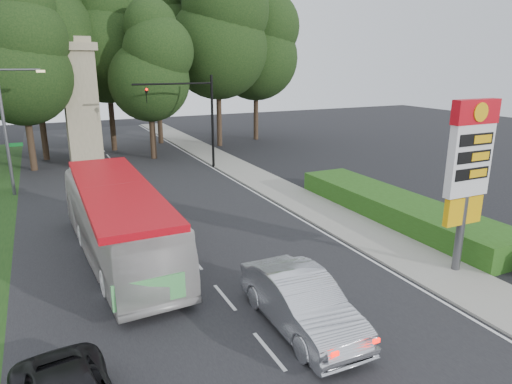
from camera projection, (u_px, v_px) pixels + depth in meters
name	position (u px, v px, depth m)	size (l,w,h in m)	color
ground	(277.00, 362.00, 12.87)	(120.00, 120.00, 0.00)	black
road_surface	(167.00, 227.00, 23.28)	(14.00, 80.00, 0.02)	black
sidewalk_right	(309.00, 205.00, 26.78)	(3.00, 80.00, 0.12)	gray
hedge	(397.00, 208.00, 24.40)	(3.00, 14.00, 1.20)	#234813
gas_station_pylon	(469.00, 164.00, 17.18)	(2.10, 0.45, 6.85)	#59595E
traffic_signal_mast	(196.00, 109.00, 34.76)	(6.10, 0.35, 7.20)	black
streetlight_signs	(8.00, 125.00, 27.86)	(2.75, 0.98, 8.00)	#59595E
monument	(81.00, 101.00, 36.68)	(3.00, 3.00, 10.05)	gray
tree_center_left	(28.00, 11.00, 36.14)	(10.08, 10.08, 19.80)	#2D2116
tree_center_right	(104.00, 28.00, 40.63)	(9.24, 9.24, 18.15)	#2D2116
tree_east_near	(155.00, 46.00, 44.80)	(8.12, 8.12, 15.95)	#2D2116
tree_east_mid	(217.00, 27.00, 42.94)	(9.52, 9.52, 18.70)	#2D2116
tree_far_east	(256.00, 40.00, 47.02)	(8.68, 8.68, 17.05)	#2D2116
tree_monument_left	(19.00, 54.00, 33.17)	(7.28, 7.28, 14.30)	#2D2116
tree_monument_right	(148.00, 64.00, 37.72)	(6.72, 6.72, 13.20)	#2D2116
transit_bus	(118.00, 223.00, 19.21)	(2.73, 11.65, 3.24)	silver
sedan_silver	(301.00, 302.00, 14.31)	(1.89, 5.43, 1.79)	#B8B9C0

